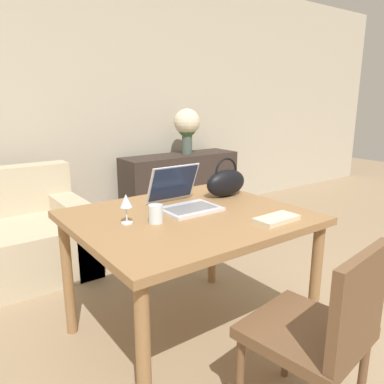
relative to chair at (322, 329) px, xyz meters
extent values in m
cube|color=#BCB29E|center=(0.07, 2.98, 0.87)|extent=(10.00, 0.06, 2.70)
cube|color=olive|center=(-0.06, 0.82, 0.26)|extent=(1.20, 1.03, 0.04)
cylinder|color=olive|center=(-0.60, 0.37, -0.12)|extent=(0.06, 0.06, 0.72)
cylinder|color=olive|center=(0.48, 0.37, -0.12)|extent=(0.06, 0.06, 0.72)
cylinder|color=olive|center=(-0.60, 1.28, -0.12)|extent=(0.06, 0.06, 0.72)
cylinder|color=olive|center=(0.48, 1.28, -0.12)|extent=(0.06, 0.06, 0.72)
cube|color=brown|center=(-0.01, 0.07, -0.05)|extent=(0.50, 0.50, 0.05)
cube|color=brown|center=(0.02, -0.13, 0.17)|extent=(0.42, 0.10, 0.39)
cylinder|color=brown|center=(-0.22, 0.23, -0.28)|extent=(0.04, 0.04, 0.40)
cylinder|color=brown|center=(0.15, 0.28, -0.28)|extent=(0.04, 0.04, 0.40)
cylinder|color=brown|center=(0.20, -0.09, -0.28)|extent=(0.04, 0.04, 0.40)
cube|color=#C1B293|center=(-0.25, 2.26, -0.20)|extent=(0.20, 0.86, 0.56)
cube|color=#332823|center=(1.11, 2.63, -0.10)|extent=(1.34, 0.40, 0.77)
cube|color=silver|center=(-0.02, 0.88, 0.29)|extent=(0.32, 0.24, 0.02)
cube|color=gray|center=(-0.02, 0.87, 0.30)|extent=(0.27, 0.16, 0.00)
cube|color=silver|center=(-0.02, 1.05, 0.40)|extent=(0.32, 0.10, 0.22)
cube|color=#19233D|center=(-0.02, 1.04, 0.41)|extent=(0.29, 0.09, 0.20)
cylinder|color=silver|center=(-0.28, 0.80, 0.33)|extent=(0.07, 0.07, 0.09)
cylinder|color=silver|center=(-0.40, 0.88, 0.28)|extent=(0.06, 0.06, 0.01)
cylinder|color=silver|center=(-0.40, 0.88, 0.32)|extent=(0.01, 0.01, 0.08)
cone|color=silver|center=(-0.40, 0.88, 0.40)|extent=(0.06, 0.06, 0.07)
ellipsoid|color=black|center=(0.35, 0.99, 0.37)|extent=(0.30, 0.13, 0.17)
torus|color=black|center=(0.35, 0.99, 0.44)|extent=(0.18, 0.01, 0.18)
cylinder|color=#47564C|center=(1.20, 2.63, 0.41)|extent=(0.11, 0.11, 0.25)
sphere|color=#3D6B38|center=(1.20, 2.63, 0.58)|extent=(0.21, 0.21, 0.21)
sphere|color=beige|center=(1.20, 2.63, 0.64)|extent=(0.29, 0.29, 0.29)
cube|color=beige|center=(0.23, 0.46, 0.29)|extent=(0.24, 0.13, 0.02)
camera|label=1|loc=(-1.19, -0.75, 0.89)|focal=35.00mm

